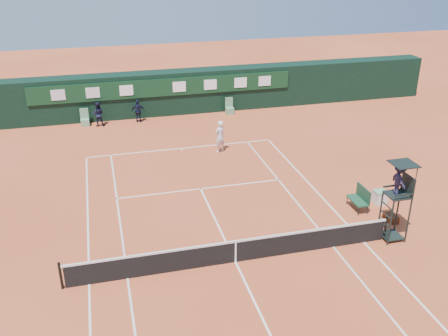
# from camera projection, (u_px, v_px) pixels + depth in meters

# --- Properties ---
(ground) EXTENTS (90.00, 90.00, 0.00)m
(ground) POSITION_uv_depth(u_px,v_px,m) (235.00, 262.00, 19.23)
(ground) COLOR #C8562F
(ground) RESTS_ON ground
(court_lines) EXTENTS (11.05, 23.85, 0.01)m
(court_lines) POSITION_uv_depth(u_px,v_px,m) (235.00, 262.00, 19.23)
(court_lines) COLOR silver
(court_lines) RESTS_ON ground
(tennis_net) EXTENTS (12.90, 0.10, 1.10)m
(tennis_net) POSITION_uv_depth(u_px,v_px,m) (236.00, 251.00, 19.02)
(tennis_net) COLOR black
(tennis_net) RESTS_ON ground
(back_wall) EXTENTS (40.00, 1.65, 3.00)m
(back_wall) POSITION_uv_depth(u_px,v_px,m) (163.00, 93.00, 35.09)
(back_wall) COLOR black
(back_wall) RESTS_ON ground
(linesman_chair_left) EXTENTS (0.55, 0.50, 1.15)m
(linesman_chair_left) POSITION_uv_depth(u_px,v_px,m) (85.00, 121.00, 33.23)
(linesman_chair_left) COLOR #62966D
(linesman_chair_left) RESTS_ON ground
(linesman_chair_right) EXTENTS (0.55, 0.50, 1.15)m
(linesman_chair_right) POSITION_uv_depth(u_px,v_px,m) (230.00, 109.00, 35.51)
(linesman_chair_right) COLOR #5F9168
(linesman_chair_right) RESTS_ON ground
(umpire_chair) EXTENTS (0.96, 0.95, 3.42)m
(umpire_chair) POSITION_uv_depth(u_px,v_px,m) (399.00, 186.00, 19.72)
(umpire_chair) COLOR black
(umpire_chair) RESTS_ON ground
(player_bench) EXTENTS (0.56, 1.20, 1.10)m
(player_bench) POSITION_uv_depth(u_px,v_px,m) (360.00, 197.00, 22.78)
(player_bench) COLOR #1A422B
(player_bench) RESTS_ON ground
(tennis_bag) EXTENTS (0.40, 0.84, 0.31)m
(tennis_bag) POSITION_uv_depth(u_px,v_px,m) (391.00, 217.00, 22.05)
(tennis_bag) COLOR black
(tennis_bag) RESTS_ON ground
(cooler) EXTENTS (0.57, 0.57, 0.65)m
(cooler) POSITION_uv_depth(u_px,v_px,m) (380.00, 197.00, 23.38)
(cooler) COLOR silver
(cooler) RESTS_ON ground
(tennis_ball) EXTENTS (0.06, 0.06, 0.06)m
(tennis_ball) POSITION_uv_depth(u_px,v_px,m) (213.00, 158.00, 28.27)
(tennis_ball) COLOR yellow
(tennis_ball) RESTS_ON ground
(player) EXTENTS (0.83, 0.74, 1.90)m
(player) POSITION_uv_depth(u_px,v_px,m) (220.00, 136.00, 28.86)
(player) COLOR silver
(player) RESTS_ON ground
(ball_kid_left) EXTENTS (0.87, 0.71, 1.63)m
(ball_kid_left) POSITION_uv_depth(u_px,v_px,m) (98.00, 114.00, 32.97)
(ball_kid_left) COLOR black
(ball_kid_left) RESTS_ON ground
(ball_kid_right) EXTENTS (0.97, 0.54, 1.56)m
(ball_kid_right) POSITION_uv_depth(u_px,v_px,m) (138.00, 111.00, 33.67)
(ball_kid_right) COLOR black
(ball_kid_right) RESTS_ON ground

